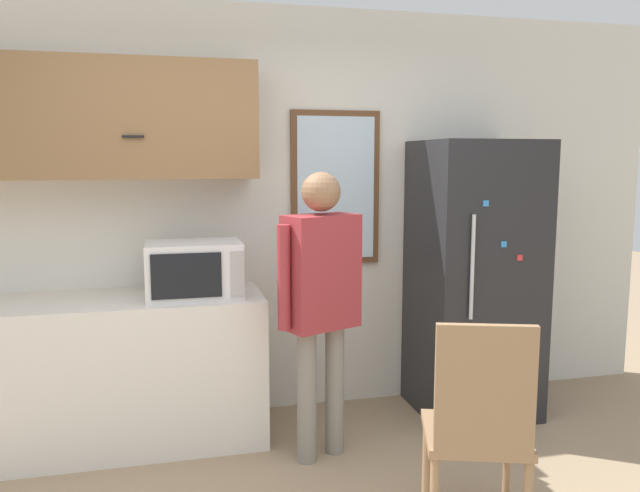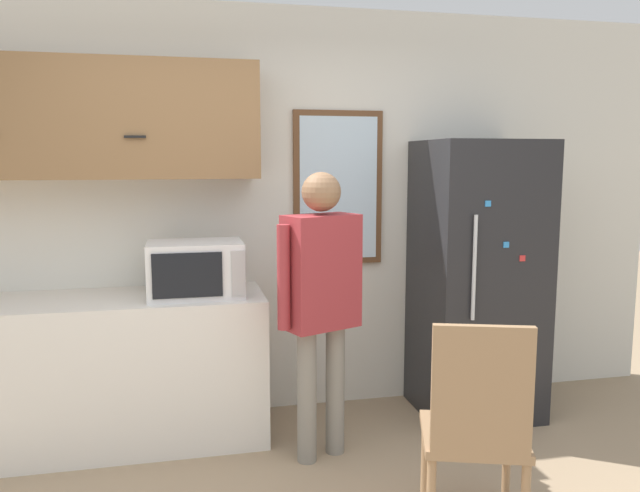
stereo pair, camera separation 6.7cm
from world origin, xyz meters
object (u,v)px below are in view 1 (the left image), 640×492
Objects in this scene: person at (321,288)px; microwave at (194,269)px; chair at (479,422)px; refrigerator at (474,279)px.

microwave is at bearing 128.04° from person.
chair is at bearing -48.99° from microwave.
person is at bearing -159.91° from refrigerator.
person is at bearing -44.16° from chair.
microwave is 1.85m from refrigerator.
microwave is 0.79m from person.
microwave is 1.84m from chair.
person is 1.15m from chair.
refrigerator is 1.78× the size of chair.
refrigerator reaches higher than person.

